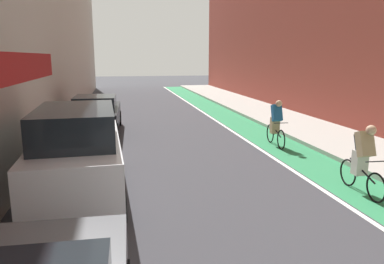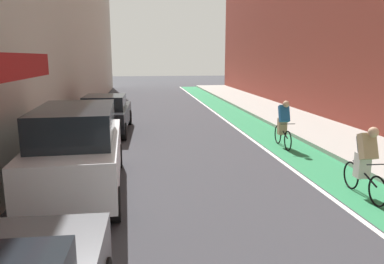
{
  "view_description": "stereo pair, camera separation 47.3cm",
  "coord_description": "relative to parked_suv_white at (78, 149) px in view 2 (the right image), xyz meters",
  "views": [
    {
      "loc": [
        -2.12,
        1.72,
        3.02
      ],
      "look_at": [
        -0.47,
        10.09,
        1.28
      ],
      "focal_mm": 34.28,
      "sensor_mm": 36.0,
      "label": 1
    },
    {
      "loc": [
        -1.66,
        1.64,
        3.02
      ],
      "look_at": [
        -0.47,
        10.09,
        1.28
      ],
      "focal_mm": 34.28,
      "sensor_mm": 36.0,
      "label": 2
    }
  ],
  "objects": [
    {
      "name": "ground_plane",
      "position": [
        3.07,
        7.04,
        -1.02
      ],
      "size": [
        91.85,
        91.85,
        0.0
      ],
      "primitive_type": "plane",
      "color": "#38383D"
    },
    {
      "name": "bike_lane_paint",
      "position": [
        6.4,
        9.04,
        -1.02
      ],
      "size": [
        1.6,
        41.75,
        0.0
      ],
      "primitive_type": "cube",
      "color": "#2D8451",
      "rests_on": "ground"
    },
    {
      "name": "lane_divider_stripe",
      "position": [
        5.5,
        9.04,
        -1.01
      ],
      "size": [
        0.12,
        41.75,
        0.0
      ],
      "primitive_type": "cube",
      "color": "white",
      "rests_on": "ground"
    },
    {
      "name": "sidewalk_right",
      "position": [
        8.73,
        9.04,
        -0.95
      ],
      "size": [
        3.06,
        41.75,
        0.14
      ],
      "primitive_type": "cube",
      "color": "#A8A59E",
      "rests_on": "ground"
    },
    {
      "name": "parked_suv_white",
      "position": [
        0.0,
        0.0,
        0.0
      ],
      "size": [
        2.0,
        4.61,
        1.98
      ],
      "color": "silver",
      "rests_on": "ground"
    },
    {
      "name": "parked_sedan_black",
      "position": [
        -0.0,
        6.9,
        -0.23
      ],
      "size": [
        1.97,
        4.37,
        1.53
      ],
      "color": "black",
      "rests_on": "ground"
    },
    {
      "name": "cyclist_mid",
      "position": [
        6.21,
        -1.13,
        -0.17
      ],
      "size": [
        0.48,
        1.7,
        1.6
      ],
      "color": "black",
      "rests_on": "ground"
    },
    {
      "name": "cyclist_trailing",
      "position": [
        6.19,
        3.5,
        -0.17
      ],
      "size": [
        0.48,
        1.72,
        1.61
      ],
      "color": "black",
      "rests_on": "ground"
    }
  ]
}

